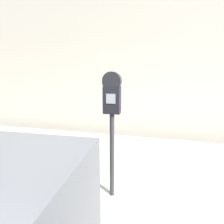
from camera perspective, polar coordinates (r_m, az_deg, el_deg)
sidewalk at (r=3.26m, az=-3.75°, el=-16.09°), size 24.00×2.80×0.10m
building_facade at (r=4.95m, az=3.19°, el=30.12°), size 24.00×0.30×6.27m
parking_meter at (r=1.98m, az=-0.00°, el=1.24°), size 0.21×0.12×1.51m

